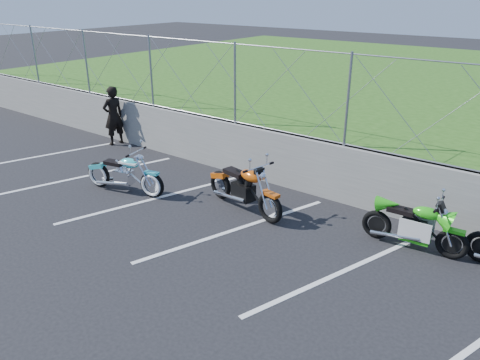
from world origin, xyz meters
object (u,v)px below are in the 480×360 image
Objects in this scene: cruiser_turquoise at (125,175)px; person_standing at (113,116)px; sportbike_green at (415,227)px; naked_orange at (245,190)px.

person_standing is at bearing 131.91° from cruiser_turquoise.
cruiser_turquoise is 6.43m from sportbike_green.
person_standing reaches higher than cruiser_turquoise.
cruiser_turquoise is 3.90m from person_standing.
cruiser_turquoise is 2.96m from naked_orange.
naked_orange reaches higher than cruiser_turquoise.
naked_orange is 3.49m from sportbike_green.
naked_orange is at bearing -173.67° from sportbike_green.
person_standing is (-9.42, 0.70, 0.46)m from sportbike_green.
naked_orange is 1.25× the size of person_standing.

